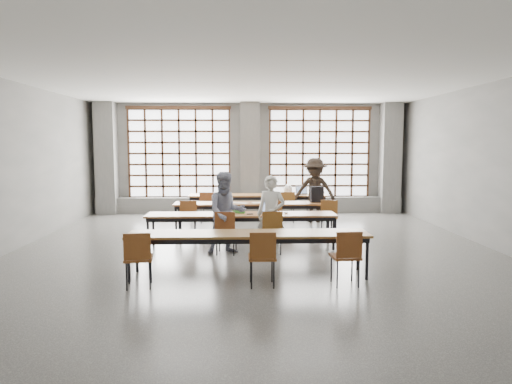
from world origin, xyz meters
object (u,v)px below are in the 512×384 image
at_px(chair_back_mid, 287,204).
at_px(chair_front_right, 272,228).
at_px(chair_back_left, 208,204).
at_px(green_box, 239,211).
at_px(plastic_bag, 288,189).
at_px(chair_near_right, 347,252).
at_px(student_back, 315,190).
at_px(red_pouch, 139,255).
at_px(desk_row_d, 249,237).
at_px(desk_row_b, 254,205).
at_px(student_female, 226,213).
at_px(chair_back_right, 316,204).
at_px(laptop_front, 268,210).
at_px(mouse, 286,213).
at_px(chair_near_left, 138,254).
at_px(desk_row_c, 241,217).
at_px(student_male, 271,214).
at_px(backpack, 317,194).
at_px(chair_front_left, 226,228).
at_px(desk_row_a, 257,197).
at_px(phone, 250,214).
at_px(chair_near_mid, 262,253).
at_px(chair_mid_right, 329,214).
at_px(chair_mid_left, 188,214).
at_px(laptop_back, 302,192).
at_px(chair_mid_centre, 272,214).

relative_size(chair_back_mid, chair_front_right, 1.00).
height_order(chair_back_left, green_box, chair_back_left).
bearing_deg(plastic_bag, chair_front_right, -100.09).
xyz_separation_m(green_box, plastic_bag, (1.43, 3.64, 0.10)).
height_order(chair_near_right, student_back, student_back).
distance_m(chair_near_right, red_pouch, 3.21).
height_order(desk_row_d, student_back, student_back).
xyz_separation_m(desk_row_b, student_female, (-0.62, -2.32, 0.16)).
bearing_deg(chair_back_left, chair_back_right, 0.00).
relative_size(chair_back_right, student_female, 0.53).
distance_m(chair_front_right, laptop_front, 0.78).
relative_size(chair_back_left, chair_back_mid, 1.00).
xyz_separation_m(student_back, green_box, (-2.13, -3.09, -0.13)).
height_order(chair_near_right, red_pouch, chair_near_right).
xyz_separation_m(chair_back_left, mouse, (1.88, -3.06, 0.21)).
bearing_deg(desk_row_b, chair_back_left, 135.57).
distance_m(chair_back_mid, chair_near_left, 6.44).
height_order(desk_row_c, chair_back_mid, chair_back_mid).
height_order(student_female, green_box, student_female).
height_order(student_male, red_pouch, student_male).
relative_size(chair_back_right, backpack, 2.20).
bearing_deg(chair_front_left, backpack, 48.24).
height_order(desk_row_a, phone, phone).
distance_m(chair_near_mid, student_female, 2.33).
height_order(green_box, phone, green_box).
height_order(desk_row_d, chair_near_mid, chair_near_mid).
bearing_deg(laptop_front, chair_front_left, -140.54).
bearing_deg(chair_back_right, student_male, -112.81).
bearing_deg(green_box, chair_near_left, -118.47).
xyz_separation_m(chair_back_mid, student_female, (-1.58, -3.54, 0.29)).
relative_size(desk_row_c, chair_near_right, 4.55).
xyz_separation_m(chair_mid_right, student_back, (-0.03, 1.98, 0.37)).
xyz_separation_m(desk_row_a, chair_near_mid, (-0.16, -6.40, -0.13)).
bearing_deg(chair_mid_left, red_pouch, -94.71).
bearing_deg(laptop_back, desk_row_c, -115.63).
bearing_deg(desk_row_c, chair_mid_left, 136.85).
xyz_separation_m(desk_row_d, plastic_bag, (1.26, 5.82, 0.21)).
xyz_separation_m(chair_back_right, chair_near_left, (-3.66, -5.77, 0.00)).
xyz_separation_m(chair_mid_left, laptop_back, (3.08, 2.59, 0.25)).
relative_size(chair_near_mid, backpack, 2.20).
relative_size(chair_back_right, chair_mid_left, 1.00).
relative_size(desk_row_a, plastic_bag, 13.99).
xyz_separation_m(desk_row_b, chair_near_left, (-1.89, -4.55, -0.13)).
distance_m(chair_mid_left, student_back, 3.91).
bearing_deg(chair_back_left, backpack, -22.42).
bearing_deg(backpack, red_pouch, -131.55).
distance_m(chair_mid_centre, backpack, 1.41).
height_order(desk_row_d, chair_back_mid, chair_back_mid).
distance_m(desk_row_b, laptop_front, 1.74).
xyz_separation_m(chair_back_left, chair_back_mid, (2.22, -0.00, 0.00)).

